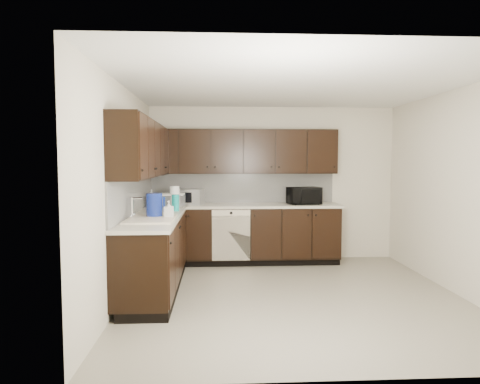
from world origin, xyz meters
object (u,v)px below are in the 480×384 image
microwave (304,196)px  storage_bin (167,201)px  toaster_oven (191,197)px  sink (151,225)px  blue_pitcher (154,206)px

microwave → storage_bin: 2.13m
microwave → toaster_oven: bearing=166.3°
sink → blue_pitcher: size_ratio=2.79×
microwave → toaster_oven: 1.78m
storage_bin → sink: bearing=-91.1°
microwave → toaster_oven: size_ratio=1.25×
microwave → blue_pitcher: bearing=-156.5°
microwave → toaster_oven: (-1.78, 0.07, -0.01)m
toaster_oven → storage_bin: bearing=-117.4°
microwave → storage_bin: size_ratio=0.99×
sink → storage_bin: 1.37m
toaster_oven → blue_pitcher: size_ratio=1.32×
sink → storage_bin: sink is taller
toaster_oven → sink: bearing=-86.6°
sink → microwave: bearing=37.8°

